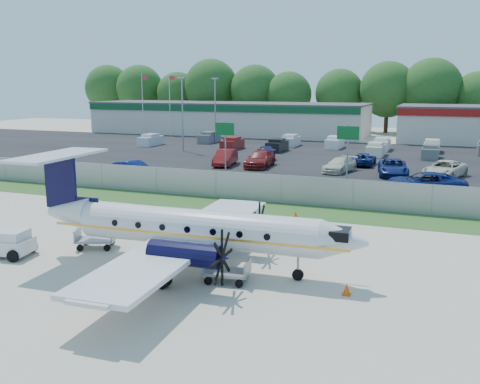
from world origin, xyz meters
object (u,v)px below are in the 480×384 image
(baggage_cart_near, at_px, (96,239))
(baggage_cart_far, at_px, (227,271))
(aircraft, at_px, (190,227))
(pushback_tug, at_px, (8,244))

(baggage_cart_near, xyz_separation_m, baggage_cart_far, (8.06, -1.98, -0.01))
(aircraft, xyz_separation_m, baggage_cart_near, (-5.86, 0.95, -1.44))
(aircraft, distance_m, baggage_cart_far, 2.82)
(pushback_tug, height_order, baggage_cart_near, pushback_tug)
(baggage_cart_near, distance_m, baggage_cart_far, 8.30)
(aircraft, distance_m, baggage_cart_near, 6.11)
(aircraft, height_order, baggage_cart_far, aircraft)
(pushback_tug, height_order, baggage_cart_far, pushback_tug)
(aircraft, xyz_separation_m, pushback_tug, (-9.05, -1.65, -1.28))
(pushback_tug, relative_size, baggage_cart_far, 1.28)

